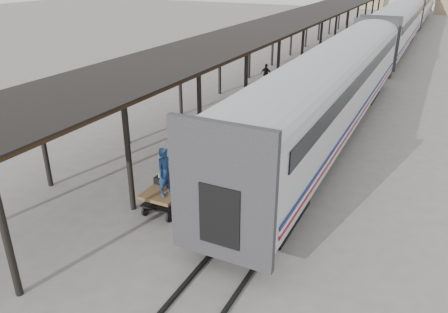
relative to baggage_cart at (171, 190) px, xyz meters
name	(u,v)px	position (x,y,z in m)	size (l,w,h in m)	color
ground	(193,193)	(0.21, 1.21, -0.65)	(160.00, 160.00, 0.00)	slate
train	(396,25)	(3.40, 35.00, 2.04)	(3.45, 76.01, 4.01)	silver
canopy	(301,17)	(-3.19, 25.21, 3.36)	(4.90, 64.30, 4.15)	#422B19
rails	(393,52)	(3.41, 35.21, -0.59)	(1.54, 150.00, 0.12)	black
baggage_cart	(171,190)	(0.00, 0.00, 0.00)	(1.29, 2.42, 0.86)	brown
suitcase_stack	(173,176)	(-0.09, 0.33, 0.40)	(1.26, 1.11, 0.57)	#373639
luggage_tug	(306,68)	(-1.53, 21.93, -0.04)	(1.43, 1.73, 1.32)	maroon
porter	(165,172)	(0.25, -0.65, 1.08)	(0.63, 0.42, 1.74)	navy
pedestrian	(266,74)	(-3.35, 17.96, 0.10)	(0.88, 0.37, 1.50)	black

